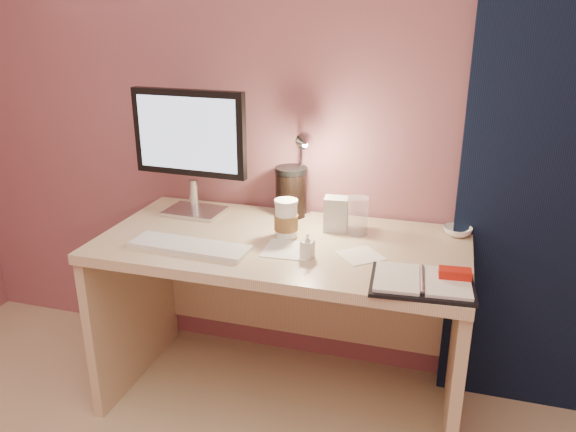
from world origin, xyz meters
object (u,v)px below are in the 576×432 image
(product_box, at_px, (336,214))
(keyboard, at_px, (190,246))
(lotion_bottle, at_px, (307,245))
(planner, at_px, (425,281))
(monitor, at_px, (190,141))
(desk_lamp, at_px, (287,165))
(desk, at_px, (288,285))
(bowl, at_px, (458,231))
(dark_jar, at_px, (291,194))
(clear_cup, at_px, (357,216))
(coffee_cup, at_px, (286,220))

(product_box, bearing_deg, keyboard, -150.52)
(product_box, bearing_deg, lotion_bottle, -103.77)
(planner, relative_size, lotion_bottle, 3.69)
(keyboard, distance_m, planner, 0.85)
(monitor, distance_m, planner, 1.12)
(planner, relative_size, desk_lamp, 0.89)
(planner, bearing_deg, keyboard, 172.32)
(desk, xyz_separation_m, keyboard, (-0.30, -0.25, 0.24))
(planner, bearing_deg, desk_lamp, 138.97)
(keyboard, xyz_separation_m, desk_lamp, (0.26, 0.39, 0.23))
(product_box, distance_m, desk_lamp, 0.28)
(product_box, bearing_deg, desk_lamp, 160.06)
(lotion_bottle, xyz_separation_m, product_box, (0.04, 0.29, 0.02))
(desk, relative_size, monitor, 2.64)
(planner, xyz_separation_m, desk_lamp, (-0.59, 0.44, 0.23))
(bowl, distance_m, desk_lamp, 0.72)
(bowl, relative_size, lotion_bottle, 1.19)
(desk, height_order, keyboard, keyboard)
(desk, distance_m, lotion_bottle, 0.36)
(monitor, bearing_deg, desk_lamp, 7.55)
(lotion_bottle, xyz_separation_m, dark_jar, (-0.18, 0.41, 0.05))
(planner, distance_m, desk_lamp, 0.77)
(monitor, height_order, clear_cup, monitor)
(desk, relative_size, lotion_bottle, 15.14)
(dark_jar, bearing_deg, clear_cup, -23.53)
(keyboard, distance_m, product_box, 0.58)
(lotion_bottle, relative_size, desk_lamp, 0.24)
(dark_jar, height_order, product_box, dark_jar)
(clear_cup, bearing_deg, desk, -163.82)
(desk, distance_m, keyboard, 0.46)
(keyboard, relative_size, desk_lamp, 1.17)
(keyboard, height_order, product_box, product_box)
(coffee_cup, distance_m, clear_cup, 0.28)
(desk, height_order, monitor, monitor)
(desk_lamp, bearing_deg, dark_jar, 72.40)
(monitor, xyz_separation_m, planner, (1.00, -0.41, -0.30))
(lotion_bottle, height_order, product_box, product_box)
(monitor, relative_size, clear_cup, 3.56)
(monitor, xyz_separation_m, product_box, (0.63, -0.02, -0.25))
(keyboard, xyz_separation_m, planner, (0.85, -0.05, 0.00))
(clear_cup, height_order, product_box, clear_cup)
(coffee_cup, relative_size, bowl, 1.36)
(planner, relative_size, product_box, 2.47)
(keyboard, bearing_deg, product_box, 37.85)
(keyboard, xyz_separation_m, coffee_cup, (0.31, 0.22, 0.06))
(coffee_cup, xyz_separation_m, bowl, (0.64, 0.20, -0.05))
(monitor, height_order, lotion_bottle, monitor)
(planner, height_order, dark_jar, dark_jar)
(planner, distance_m, product_box, 0.54)
(dark_jar, xyz_separation_m, product_box, (0.22, -0.13, -0.02))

